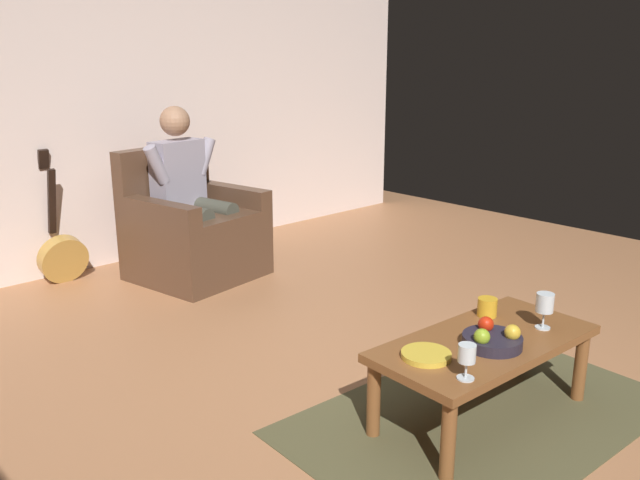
% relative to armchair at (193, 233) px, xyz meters
% --- Properties ---
extents(ground_plane, '(7.52, 7.52, 0.00)m').
position_rel_armchair_xyz_m(ground_plane, '(0.33, 2.44, -0.32)').
color(ground_plane, '#A9714A').
extents(wall_back, '(6.48, 0.06, 2.51)m').
position_rel_armchair_xyz_m(wall_back, '(0.33, -0.73, 0.93)').
color(wall_back, silver).
rests_on(wall_back, ground).
extents(rug, '(1.83, 1.21, 0.01)m').
position_rel_armchair_xyz_m(rug, '(0.15, 2.63, -0.32)').
color(rug, '#4E4B2E').
rests_on(rug, ground).
extents(armchair, '(0.94, 0.91, 0.95)m').
position_rel_armchair_xyz_m(armchair, '(0.00, 0.00, 0.00)').
color(armchair, brown).
rests_on(armchair, ground).
extents(person_seated, '(0.66, 0.64, 1.25)m').
position_rel_armchair_xyz_m(person_seated, '(0.00, -0.01, 0.35)').
color(person_seated, '#9D95A7').
rests_on(person_seated, ground).
extents(coffee_table, '(1.10, 0.57, 0.39)m').
position_rel_armchair_xyz_m(coffee_table, '(0.15, 2.63, 0.01)').
color(coffee_table, brown).
rests_on(coffee_table, ground).
extents(guitar, '(0.35, 0.28, 0.96)m').
position_rel_armchair_xyz_m(guitar, '(0.77, -0.53, -0.11)').
color(guitar, '#B6873B').
rests_on(guitar, ground).
extents(wine_glass_near, '(0.08, 0.08, 0.17)m').
position_rel_armchair_xyz_m(wine_glass_near, '(-0.15, 2.74, 0.18)').
color(wine_glass_near, silver).
rests_on(wine_glass_near, coffee_table).
extents(wine_glass_far, '(0.07, 0.07, 0.15)m').
position_rel_armchair_xyz_m(wine_glass_far, '(0.53, 2.79, 0.16)').
color(wine_glass_far, silver).
rests_on(wine_glass_far, coffee_table).
extents(fruit_bowl, '(0.26, 0.26, 0.11)m').
position_rel_armchair_xyz_m(fruit_bowl, '(0.20, 2.69, 0.10)').
color(fruit_bowl, '#25202E').
rests_on(fruit_bowl, coffee_table).
extents(decorative_dish, '(0.21, 0.21, 0.02)m').
position_rel_armchair_xyz_m(decorative_dish, '(0.49, 2.56, 0.07)').
color(decorative_dish, gold).
rests_on(decorative_dish, coffee_table).
extents(candle_jar, '(0.09, 0.09, 0.09)m').
position_rel_armchair_xyz_m(candle_jar, '(-0.09, 2.48, 0.11)').
color(candle_jar, gold).
rests_on(candle_jar, coffee_table).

